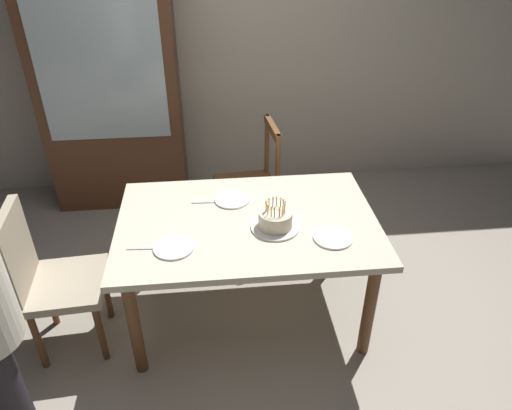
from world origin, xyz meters
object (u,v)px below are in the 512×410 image
object	(u,v)px
dining_table	(248,232)
plate_near_celebrant	(174,247)
birthday_cake	(275,220)
chair_spindle_back	(250,187)
plate_far_side	(232,199)
plate_near_guest	(333,237)
chair_upholstered	(45,275)
china_cabinet	(111,96)

from	to	relation	value
dining_table	plate_near_celebrant	bearing A→B (deg)	-151.44
birthday_cake	chair_spindle_back	world-z (taller)	chair_spindle_back
birthday_cake	plate_near_celebrant	distance (m)	0.58
plate_far_side	chair_spindle_back	xyz separation A→B (m)	(0.16, 0.60, -0.27)
plate_far_side	plate_near_guest	world-z (taller)	same
dining_table	chair_spindle_back	world-z (taller)	chair_spindle_back
chair_spindle_back	plate_near_guest	bearing A→B (deg)	-70.80
dining_table	chair_upholstered	bearing A→B (deg)	-172.45
plate_near_guest	birthday_cake	bearing A→B (deg)	156.09
plate_far_side	chair_spindle_back	size ratio (longest dim) A/B	0.23
birthday_cake	china_cabinet	size ratio (longest dim) A/B	0.15
birthday_cake	plate_far_side	distance (m)	0.39
chair_upholstered	plate_near_celebrant	bearing A→B (deg)	-5.81
birthday_cake	chair_spindle_back	xyz separation A→B (m)	(-0.06, 0.92, -0.31)
dining_table	birthday_cake	world-z (taller)	birthday_cake
dining_table	birthday_cake	xyz separation A→B (m)	(0.15, -0.09, 0.13)
birthday_cake	china_cabinet	xyz separation A→B (m)	(-1.13, 1.65, 0.18)
plate_near_guest	chair_upholstered	bearing A→B (deg)	177.34
dining_table	chair_upholstered	xyz separation A→B (m)	(-1.14, -0.15, -0.10)
chair_spindle_back	chair_upholstered	distance (m)	1.57
plate_far_side	china_cabinet	xyz separation A→B (m)	(-0.90, 1.33, 0.23)
plate_near_celebrant	plate_near_guest	bearing A→B (deg)	0.00
plate_near_guest	chair_spindle_back	world-z (taller)	chair_spindle_back
dining_table	plate_far_side	size ratio (longest dim) A/B	6.85
birthday_cake	plate_far_side	size ratio (longest dim) A/B	1.27
birthday_cake	chair_upholstered	xyz separation A→B (m)	(-1.29, -0.06, -0.24)
chair_spindle_back	plate_near_celebrant	bearing A→B (deg)	-115.51
birthday_cake	plate_near_celebrant	bearing A→B (deg)	-166.64
dining_table	birthday_cake	size ratio (longest dim) A/B	5.38
china_cabinet	plate_near_celebrant	bearing A→B (deg)	-72.51
plate_far_side	china_cabinet	distance (m)	1.62
plate_far_side	china_cabinet	size ratio (longest dim) A/B	0.12
plate_near_celebrant	china_cabinet	bearing A→B (deg)	107.49
plate_near_guest	chair_spindle_back	distance (m)	1.14
dining_table	plate_near_guest	size ratio (longest dim) A/B	6.85
plate_near_celebrant	chair_spindle_back	bearing A→B (deg)	64.49
chair_upholstered	birthday_cake	bearing A→B (deg)	2.65
birthday_cake	chair_spindle_back	bearing A→B (deg)	93.96
birthday_cake	china_cabinet	world-z (taller)	china_cabinet
plate_near_guest	chair_upholstered	distance (m)	1.61
plate_near_guest	chair_upholstered	world-z (taller)	chair_upholstered
birthday_cake	chair_spindle_back	size ratio (longest dim) A/B	0.29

